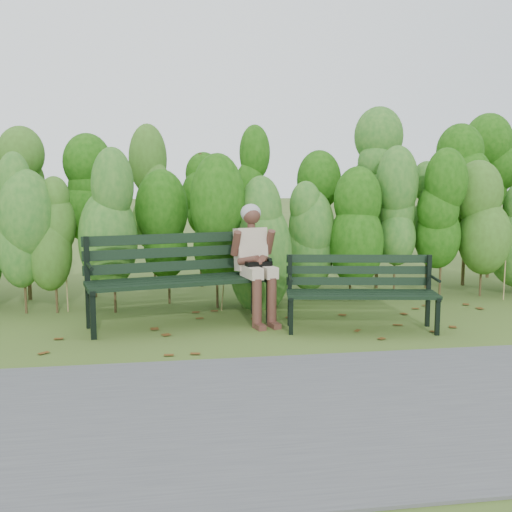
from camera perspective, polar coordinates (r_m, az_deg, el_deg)
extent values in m
plane|color=#435821|center=(6.31, 0.50, -7.17)|extent=(80.00, 80.00, 0.00)
cube|color=#474749|center=(4.26, 5.49, -14.49)|extent=(60.00, 2.50, 0.01)
cylinder|color=#47381E|center=(7.63, -22.09, -2.11)|extent=(0.03, 0.03, 0.80)
ellipsoid|color=#26631F|center=(7.55, -22.33, 2.69)|extent=(0.64, 0.64, 1.44)
cylinder|color=#47381E|center=(7.51, -17.54, -2.04)|extent=(0.03, 0.03, 0.80)
ellipsoid|color=#26631F|center=(7.44, -17.74, 2.83)|extent=(0.64, 0.64, 1.44)
cylinder|color=#47381E|center=(7.44, -12.88, -1.97)|extent=(0.03, 0.03, 0.80)
ellipsoid|color=#26631F|center=(7.37, -13.02, 2.95)|extent=(0.64, 0.64, 1.44)
cylinder|color=#47381E|center=(7.42, -8.16, -1.88)|extent=(0.03, 0.03, 0.80)
ellipsoid|color=#26631F|center=(7.35, -8.26, 3.05)|extent=(0.64, 0.64, 1.44)
cylinder|color=#47381E|center=(7.46, -3.46, -1.77)|extent=(0.03, 0.03, 0.80)
ellipsoid|color=#26631F|center=(7.38, -3.50, 3.14)|extent=(0.64, 0.64, 1.44)
cylinder|color=#47381E|center=(7.54, 1.18, -1.66)|extent=(0.03, 0.03, 0.80)
ellipsoid|color=#26631F|center=(7.46, 1.19, 3.20)|extent=(0.64, 0.64, 1.44)
cylinder|color=#47381E|center=(7.67, 5.69, -1.54)|extent=(0.03, 0.03, 0.80)
ellipsoid|color=#26631F|center=(7.59, 5.75, 3.23)|extent=(0.64, 0.64, 1.44)
cylinder|color=#47381E|center=(7.84, 10.02, -1.42)|extent=(0.03, 0.03, 0.80)
ellipsoid|color=#26631F|center=(7.77, 10.13, 3.25)|extent=(0.64, 0.64, 1.44)
cylinder|color=#47381E|center=(8.06, 14.14, -1.29)|extent=(0.03, 0.03, 0.80)
ellipsoid|color=#26631F|center=(7.99, 14.28, 3.25)|extent=(0.64, 0.64, 1.44)
cylinder|color=#47381E|center=(8.32, 18.02, -1.17)|extent=(0.03, 0.03, 0.80)
ellipsoid|color=#26631F|center=(8.25, 18.20, 3.23)|extent=(0.64, 0.64, 1.44)
cylinder|color=#47381E|center=(8.61, 21.65, -1.04)|extent=(0.03, 0.03, 0.80)
ellipsoid|color=#26631F|center=(8.55, 21.86, 3.20)|extent=(0.64, 0.64, 1.44)
cylinder|color=#47381E|center=(8.56, -20.21, -0.01)|extent=(0.04, 0.04, 1.10)
ellipsoid|color=#174A0B|center=(8.50, -20.48, 5.88)|extent=(0.70, 0.70, 1.98)
cylinder|color=#47381E|center=(8.44, -15.10, 0.09)|extent=(0.04, 0.04, 1.10)
ellipsoid|color=#174A0B|center=(8.38, -15.30, 6.07)|extent=(0.70, 0.70, 1.98)
cylinder|color=#47381E|center=(8.39, -9.88, 0.20)|extent=(0.04, 0.04, 1.10)
ellipsoid|color=#174A0B|center=(8.33, -10.01, 6.22)|extent=(0.70, 0.70, 1.98)
cylinder|color=#47381E|center=(8.41, -4.64, 0.31)|extent=(0.04, 0.04, 1.10)
ellipsoid|color=#174A0B|center=(8.35, -4.71, 6.31)|extent=(0.70, 0.70, 1.98)
cylinder|color=#47381E|center=(8.51, 0.52, 0.41)|extent=(0.04, 0.04, 1.10)
ellipsoid|color=#174A0B|center=(8.44, 0.53, 6.34)|extent=(0.70, 0.70, 1.98)
cylinder|color=#47381E|center=(8.66, 5.54, 0.50)|extent=(0.04, 0.04, 1.10)
ellipsoid|color=#174A0B|center=(8.60, 5.61, 6.33)|extent=(0.70, 0.70, 1.98)
cylinder|color=#47381E|center=(8.89, 10.34, 0.59)|extent=(0.04, 0.04, 1.10)
ellipsoid|color=#174A0B|center=(8.83, 10.48, 6.27)|extent=(0.70, 0.70, 1.98)
cylinder|color=#47381E|center=(9.17, 14.88, 0.67)|extent=(0.04, 0.04, 1.10)
ellipsoid|color=#174A0B|center=(9.11, 15.07, 6.17)|extent=(0.70, 0.70, 1.98)
cylinder|color=#47381E|center=(9.50, 19.12, 0.74)|extent=(0.04, 0.04, 1.10)
ellipsoid|color=#174A0B|center=(9.44, 19.35, 6.05)|extent=(0.70, 0.70, 1.98)
cylinder|color=#47381E|center=(9.88, 23.06, 0.80)|extent=(0.04, 0.04, 1.10)
cube|color=#593613|center=(5.97, -5.45, -8.05)|extent=(0.11, 0.11, 0.01)
cube|color=#593613|center=(7.16, -10.58, -5.52)|extent=(0.09, 0.11, 0.01)
cube|color=#593613|center=(7.14, -2.98, -5.43)|extent=(0.11, 0.11, 0.01)
cube|color=#593613|center=(6.68, 1.92, -6.33)|extent=(0.08, 0.09, 0.01)
cube|color=#593613|center=(7.11, -1.24, -5.47)|extent=(0.11, 0.10, 0.01)
cube|color=#593613|center=(7.00, -4.67, -5.72)|extent=(0.11, 0.11, 0.01)
cube|color=#593613|center=(7.14, 13.23, -5.62)|extent=(0.11, 0.10, 0.01)
cube|color=#593613|center=(6.50, 19.02, -7.14)|extent=(0.10, 0.08, 0.01)
cube|color=#593613|center=(5.38, 0.73, -9.76)|extent=(0.11, 0.11, 0.01)
cube|color=#593613|center=(5.66, -19.40, -9.31)|extent=(0.11, 0.11, 0.01)
cube|color=#593613|center=(6.81, -6.54, -6.12)|extent=(0.11, 0.11, 0.01)
cube|color=#593613|center=(6.36, 21.08, -7.54)|extent=(0.11, 0.11, 0.01)
cube|color=#593613|center=(5.50, 3.75, -9.40)|extent=(0.11, 0.11, 0.01)
cube|color=#593613|center=(5.20, -1.66, -10.39)|extent=(0.10, 0.09, 0.01)
cube|color=#593613|center=(6.47, -3.55, -6.81)|extent=(0.11, 0.11, 0.01)
cube|color=#593613|center=(6.97, 16.19, -6.05)|extent=(0.11, 0.10, 0.01)
cube|color=#593613|center=(5.45, -20.05, -10.01)|extent=(0.09, 0.07, 0.01)
cube|color=#593613|center=(6.05, -5.29, -7.84)|extent=(0.11, 0.11, 0.01)
cube|color=#593613|center=(6.51, 16.14, -6.99)|extent=(0.10, 0.08, 0.01)
cube|color=#593613|center=(6.03, 9.05, -7.94)|extent=(0.11, 0.10, 0.01)
cube|color=#593613|center=(6.73, -12.88, -6.41)|extent=(0.09, 0.10, 0.01)
cube|color=#593613|center=(5.81, -12.24, -8.63)|extent=(0.10, 0.11, 0.01)
cube|color=#593613|center=(7.78, 18.26, -4.73)|extent=(0.10, 0.08, 0.01)
cube|color=#593613|center=(6.45, -22.57, -7.41)|extent=(0.11, 0.11, 0.01)
cube|color=black|center=(6.29, -6.77, -2.69)|extent=(1.95, 0.53, 0.04)
cube|color=black|center=(6.42, -7.07, -2.48)|extent=(1.95, 0.53, 0.04)
cube|color=black|center=(6.55, -7.36, -2.29)|extent=(1.95, 0.53, 0.04)
cube|color=black|center=(6.68, -7.64, -2.10)|extent=(1.95, 0.53, 0.04)
cube|color=black|center=(6.76, -7.86, -0.96)|extent=(1.94, 0.47, 0.12)
cube|color=black|center=(6.76, -7.91, 0.35)|extent=(1.94, 0.47, 0.12)
cube|color=black|center=(6.75, -7.97, 1.66)|extent=(1.94, 0.47, 0.12)
cube|color=black|center=(6.17, -15.26, -5.44)|extent=(0.07, 0.07, 0.49)
cube|color=black|center=(6.58, -15.75, -2.47)|extent=(0.07, 0.07, 0.99)
cube|color=black|center=(6.34, -15.53, -3.04)|extent=(0.17, 0.55, 0.04)
cylinder|color=black|center=(6.24, -15.56, -0.95)|extent=(0.12, 0.41, 0.04)
cube|color=black|center=(6.61, 1.25, -4.31)|extent=(0.07, 0.07, 0.49)
cube|color=black|center=(7.00, -0.20, -1.60)|extent=(0.07, 0.07, 0.99)
cube|color=black|center=(6.77, 0.56, -2.10)|extent=(0.17, 0.55, 0.04)
cylinder|color=black|center=(6.68, 0.73, -0.13)|extent=(0.12, 0.41, 0.04)
cube|color=black|center=(6.19, 10.29, -3.89)|extent=(1.55, 0.36, 0.03)
cube|color=black|center=(6.30, 10.13, -3.69)|extent=(1.55, 0.36, 0.03)
cube|color=black|center=(6.40, 9.97, -3.51)|extent=(1.55, 0.36, 0.03)
cube|color=black|center=(6.51, 9.83, -3.33)|extent=(1.55, 0.36, 0.03)
cube|color=black|center=(6.57, 9.74, -2.38)|extent=(1.54, 0.32, 0.09)
cube|color=black|center=(6.56, 9.74, -1.32)|extent=(1.54, 0.32, 0.09)
cube|color=black|center=(6.56, 9.75, -0.25)|extent=(1.54, 0.32, 0.09)
cube|color=black|center=(6.15, 3.36, -5.72)|extent=(0.05, 0.05, 0.39)
cube|color=black|center=(6.47, 3.24, -3.29)|extent=(0.05, 0.05, 0.78)
cube|color=black|center=(6.28, 3.31, -3.78)|extent=(0.12, 0.43, 0.03)
cylinder|color=black|center=(6.20, 3.33, -2.13)|extent=(0.09, 0.33, 0.03)
cube|color=black|center=(6.39, 16.90, -5.54)|extent=(0.05, 0.05, 0.39)
cube|color=black|center=(6.70, 16.10, -3.20)|extent=(0.05, 0.05, 0.78)
cube|color=black|center=(6.51, 16.54, -3.68)|extent=(0.12, 0.43, 0.03)
cylinder|color=black|center=(6.44, 16.71, -2.09)|extent=(0.09, 0.33, 0.03)
cube|color=#C2B396|center=(6.50, -0.43, -1.54)|extent=(0.21, 0.42, 0.12)
cube|color=#C2B396|center=(6.56, 0.98, -1.46)|extent=(0.21, 0.42, 0.12)
cylinder|color=#532E24|center=(6.41, 0.08, -4.52)|extent=(0.12, 0.12, 0.53)
cylinder|color=#532E24|center=(6.47, 1.51, -4.41)|extent=(0.12, 0.12, 0.53)
cube|color=#532E24|center=(6.39, 0.33, -6.73)|extent=(0.12, 0.20, 0.06)
cube|color=#532E24|center=(6.45, 1.76, -6.60)|extent=(0.12, 0.20, 0.06)
cube|color=#C2B396|center=(6.74, -0.51, 0.67)|extent=(0.39, 0.31, 0.49)
cylinder|color=#532E24|center=(6.69, -0.46, 2.84)|extent=(0.09, 0.09, 0.10)
sphere|color=#532E24|center=(6.67, -0.43, 3.89)|extent=(0.20, 0.20, 0.20)
ellipsoid|color=gray|center=(6.69, -0.50, 4.11)|extent=(0.23, 0.22, 0.21)
cylinder|color=#532E24|center=(6.59, -1.92, 1.22)|extent=(0.13, 0.21, 0.30)
cylinder|color=#532E24|center=(6.73, 1.31, 1.35)|extent=(0.13, 0.21, 0.30)
cylinder|color=#532E24|center=(6.53, -0.72, -0.40)|extent=(0.25, 0.22, 0.13)
cylinder|color=#532E24|center=(6.60, 0.91, -0.31)|extent=(0.18, 0.27, 0.13)
sphere|color=#532E24|center=(6.51, 0.28, -0.59)|extent=(0.10, 0.10, 0.10)
cube|color=black|center=(6.53, 0.25, -1.16)|extent=(0.30, 0.17, 0.15)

